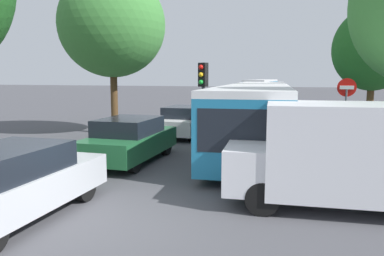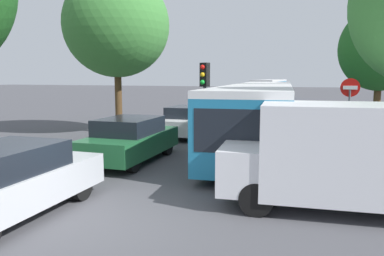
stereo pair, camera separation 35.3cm
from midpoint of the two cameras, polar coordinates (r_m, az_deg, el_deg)
The scene contains 14 objects.
ground_plane at distance 7.78m, azimuth -15.47°, elevation -14.23°, with size 200.00×200.00×0.00m, color #47474C.
articulated_bus at distance 17.58m, azimuth 9.48°, elevation 3.11°, with size 3.91×17.20×2.53m.
city_bus_rear at distance 48.46m, azimuth 10.31°, elevation 6.02°, with size 3.12×11.59×2.47m.
queued_car_silver at distance 8.50m, azimuth -26.99°, elevation -7.46°, with size 1.90×4.37×1.51m.
queued_car_green at distance 12.88m, azimuth -10.20°, elevation -1.75°, with size 1.89×4.35×1.51m.
queued_car_white at distance 18.13m, azimuth -1.64°, elevation 1.06°, with size 1.84×4.22×1.46m.
queued_car_blue at distance 23.92m, azimuth 2.72°, elevation 2.60°, with size 1.72×3.95×1.36m.
queued_car_red at distance 29.51m, azimuth 6.16°, elevation 3.59°, with size 1.75×4.03×1.39m.
queued_car_black at distance 34.91m, azimuth 7.23°, elevation 4.22°, with size 1.75×4.01×1.39m.
white_van at distance 8.77m, azimuth 22.05°, elevation -3.54°, with size 5.15×2.38×2.31m.
traffic_light at distance 14.31m, azimuth 0.95°, elevation 6.31°, with size 0.38×0.40×3.40m.
no_entry_sign at distance 15.43m, azimuth 21.80°, elevation 3.55°, with size 0.70×0.08×2.82m.
tree_left_mid at distance 19.27m, azimuth -12.56°, elevation 14.73°, with size 5.19×5.19×7.93m.
tree_right_mid at distance 22.86m, azimuth 25.51°, elevation 10.81°, with size 4.31×4.31×6.64m.
Camera 1 is at (3.80, -6.09, 2.89)m, focal length 35.00 mm.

